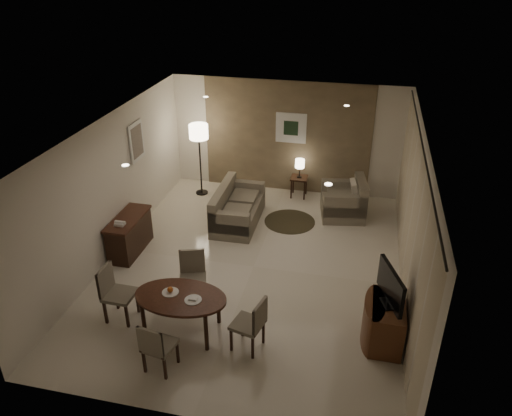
% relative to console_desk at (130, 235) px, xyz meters
% --- Properties ---
extents(room_shell, '(5.50, 7.00, 2.70)m').
position_rel_console_desk_xyz_m(room_shell, '(2.49, 0.40, 0.98)').
color(room_shell, beige).
rests_on(room_shell, ground).
extents(taupe_accent, '(3.96, 0.03, 2.70)m').
position_rel_console_desk_xyz_m(taupe_accent, '(2.49, 3.48, 0.98)').
color(taupe_accent, '#806D4F').
rests_on(taupe_accent, wall_back).
extents(curtain_wall, '(0.08, 6.70, 2.58)m').
position_rel_console_desk_xyz_m(curtain_wall, '(5.17, 0.00, 0.95)').
color(curtain_wall, beige).
rests_on(curtain_wall, wall_right).
extents(curtain_rod, '(0.03, 6.80, 0.03)m').
position_rel_console_desk_xyz_m(curtain_rod, '(5.17, 0.00, 2.27)').
color(curtain_rod, black).
rests_on(curtain_rod, wall_right).
extents(art_back_frame, '(0.72, 0.03, 0.72)m').
position_rel_console_desk_xyz_m(art_back_frame, '(2.59, 3.46, 1.23)').
color(art_back_frame, silver).
rests_on(art_back_frame, wall_back).
extents(art_back_canvas, '(0.34, 0.01, 0.34)m').
position_rel_console_desk_xyz_m(art_back_canvas, '(2.59, 3.44, 1.23)').
color(art_back_canvas, black).
rests_on(art_back_canvas, wall_back).
extents(art_left_frame, '(0.03, 0.60, 0.80)m').
position_rel_console_desk_xyz_m(art_left_frame, '(-0.23, 1.20, 1.48)').
color(art_left_frame, silver).
rests_on(art_left_frame, wall_left).
extents(art_left_canvas, '(0.01, 0.46, 0.64)m').
position_rel_console_desk_xyz_m(art_left_canvas, '(-0.21, 1.20, 1.48)').
color(art_left_canvas, gray).
rests_on(art_left_canvas, wall_left).
extents(downlight_nl, '(0.10, 0.10, 0.01)m').
position_rel_console_desk_xyz_m(downlight_nl, '(1.09, -1.80, 2.31)').
color(downlight_nl, white).
rests_on(downlight_nl, ceiling).
extents(downlight_nr, '(0.10, 0.10, 0.01)m').
position_rel_console_desk_xyz_m(downlight_nr, '(3.89, -1.80, 2.31)').
color(downlight_nr, white).
rests_on(downlight_nr, ceiling).
extents(downlight_fl, '(0.10, 0.10, 0.01)m').
position_rel_console_desk_xyz_m(downlight_fl, '(1.09, 1.80, 2.31)').
color(downlight_fl, white).
rests_on(downlight_fl, ceiling).
extents(downlight_fr, '(0.10, 0.10, 0.01)m').
position_rel_console_desk_xyz_m(downlight_fr, '(3.89, 1.80, 2.31)').
color(downlight_fr, white).
rests_on(downlight_fr, ceiling).
extents(console_desk, '(0.48, 1.20, 0.75)m').
position_rel_console_desk_xyz_m(console_desk, '(0.00, 0.00, 0.00)').
color(console_desk, '#4C2418').
rests_on(console_desk, floor).
extents(telephone, '(0.20, 0.14, 0.09)m').
position_rel_console_desk_xyz_m(telephone, '(0.00, -0.30, 0.43)').
color(telephone, white).
rests_on(telephone, console_desk).
extents(tv_cabinet, '(0.48, 0.90, 0.70)m').
position_rel_console_desk_xyz_m(tv_cabinet, '(4.89, -1.50, -0.03)').
color(tv_cabinet, '#5C2B1B').
rests_on(tv_cabinet, floor).
extents(flat_tv, '(0.36, 0.85, 0.60)m').
position_rel_console_desk_xyz_m(flat_tv, '(4.87, -1.50, 0.65)').
color(flat_tv, black).
rests_on(flat_tv, tv_cabinet).
extents(dining_table, '(1.43, 0.90, 0.67)m').
position_rel_console_desk_xyz_m(dining_table, '(1.81, -1.97, -0.04)').
color(dining_table, '#4C2418').
rests_on(dining_table, floor).
extents(chair_near, '(0.48, 0.48, 0.85)m').
position_rel_console_desk_xyz_m(chair_near, '(1.78, -2.76, 0.05)').
color(chair_near, gray).
rests_on(chair_near, floor).
extents(chair_far, '(0.56, 0.56, 0.91)m').
position_rel_console_desk_xyz_m(chair_far, '(1.74, -1.25, 0.08)').
color(chair_far, gray).
rests_on(chair_far, floor).
extents(chair_left, '(0.46, 0.46, 0.94)m').
position_rel_console_desk_xyz_m(chair_left, '(0.74, -1.89, 0.09)').
color(chair_left, gray).
rests_on(chair_left, floor).
extents(chair_right, '(0.52, 0.52, 0.89)m').
position_rel_console_desk_xyz_m(chair_right, '(2.88, -2.08, 0.07)').
color(chair_right, gray).
rests_on(chair_right, floor).
extents(plate_a, '(0.26, 0.26, 0.02)m').
position_rel_console_desk_xyz_m(plate_a, '(1.63, -1.92, 0.30)').
color(plate_a, white).
rests_on(plate_a, dining_table).
extents(plate_b, '(0.26, 0.26, 0.02)m').
position_rel_console_desk_xyz_m(plate_b, '(2.03, -2.02, 0.30)').
color(plate_b, white).
rests_on(plate_b, dining_table).
extents(fruit_apple, '(0.09, 0.09, 0.09)m').
position_rel_console_desk_xyz_m(fruit_apple, '(1.63, -1.92, 0.36)').
color(fruit_apple, '#C75716').
rests_on(fruit_apple, plate_a).
extents(napkin, '(0.12, 0.08, 0.03)m').
position_rel_console_desk_xyz_m(napkin, '(2.03, -2.02, 0.33)').
color(napkin, white).
rests_on(napkin, plate_b).
extents(round_rug, '(1.11, 1.11, 0.01)m').
position_rel_console_desk_xyz_m(round_rug, '(2.87, 1.86, -0.37)').
color(round_rug, '#403524').
rests_on(round_rug, floor).
extents(sofa, '(1.73, 0.89, 0.81)m').
position_rel_console_desk_xyz_m(sofa, '(1.77, 1.60, 0.03)').
color(sofa, gray).
rests_on(sofa, floor).
extents(armchair, '(1.07, 1.12, 0.87)m').
position_rel_console_desk_xyz_m(armchair, '(3.97, 2.42, 0.06)').
color(armchair, gray).
rests_on(armchair, floor).
extents(side_table, '(0.39, 0.39, 0.50)m').
position_rel_console_desk_xyz_m(side_table, '(2.87, 3.16, -0.12)').
color(side_table, black).
rests_on(side_table, floor).
extents(table_lamp, '(0.22, 0.22, 0.50)m').
position_rel_console_desk_xyz_m(table_lamp, '(2.87, 3.16, 0.38)').
color(table_lamp, '#FFEAC1').
rests_on(table_lamp, side_table).
extents(floor_lamp, '(0.44, 0.44, 1.75)m').
position_rel_console_desk_xyz_m(floor_lamp, '(0.54, 2.80, 0.50)').
color(floor_lamp, '#FFE5B7').
rests_on(floor_lamp, floor).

